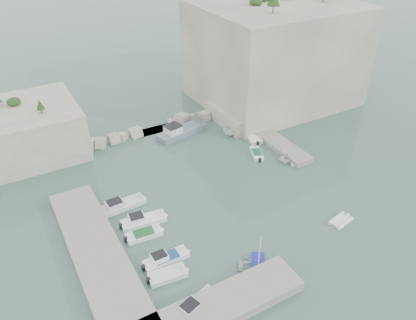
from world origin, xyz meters
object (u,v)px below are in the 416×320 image
motorboat_e (168,277)px  rowboat (258,269)px  tender_east_b (257,155)px  motorboat_a (122,207)px  tender_east_a (288,162)px  motorboat_c (144,236)px  tender_east_d (237,135)px  work_boat (182,134)px  motorboat_d (166,261)px  tender_east_c (251,137)px  motorboat_f (196,308)px  inflatable_dinghy (340,222)px  motorboat_b (144,222)px

motorboat_e → rowboat: rowboat is taller
tender_east_b → rowboat: bearing=167.1°
motorboat_a → motorboat_e: (0.35, -12.55, 0.00)m
rowboat → tender_east_a: (15.30, 14.22, 0.00)m
motorboat_c → motorboat_e: bearing=-86.5°
tender_east_d → work_boat: size_ratio=0.54×
rowboat → motorboat_d: bearing=87.8°
tender_east_b → tender_east_c: 5.34m
motorboat_e → motorboat_f: bearing=-75.1°
motorboat_d → rowboat: (7.64, -5.63, 0.00)m
inflatable_dinghy → work_boat: (-6.88, 27.81, 0.00)m
motorboat_a → tender_east_b: 21.21m
motorboat_d → tender_east_d: size_ratio=1.10×
motorboat_b → work_boat: work_boat is taller
motorboat_d → tender_east_d: tender_east_d is taller
tender_east_a → work_boat: 17.61m
motorboat_b → work_boat: 21.18m
tender_east_c → work_boat: work_boat is taller
motorboat_b → motorboat_d: bearing=-85.3°
motorboat_c → motorboat_f: size_ratio=0.79×
inflatable_dinghy → work_boat: work_boat is taller
motorboat_e → inflatable_dinghy: 21.06m
motorboat_e → tender_east_b: same height
motorboat_a → rowboat: bearing=-65.8°
motorboat_b → motorboat_f: size_ratio=1.02×
inflatable_dinghy → tender_east_c: tender_east_c is taller
work_boat → motorboat_b: bearing=-140.6°
motorboat_b → tender_east_a: bearing=11.1°
motorboat_d → tender_east_c: (22.39, 17.02, 0.00)m
motorboat_b → motorboat_c: bearing=-104.5°
motorboat_a → motorboat_d: (1.08, -10.56, 0.00)m
motorboat_a → motorboat_d: bearing=-88.2°
motorboat_e → rowboat: 9.13m
motorboat_c → inflatable_dinghy: motorboat_c is taller
motorboat_a → tender_east_a: 24.10m
tender_east_b → work_boat: 13.01m
tender_east_c → inflatable_dinghy: bearing=-173.5°
motorboat_e → tender_east_d: bearing=50.0°
motorboat_c → tender_east_c: bearing=32.9°
motorboat_a → motorboat_b: (1.28, -3.86, 0.00)m
motorboat_c → tender_east_b: bearing=24.8°
motorboat_c → motorboat_f: 11.21m
motorboat_a → motorboat_b: bearing=-75.7°
motorboat_e → motorboat_b: bearing=90.2°
rowboat → tender_east_b: rowboat is taller
rowboat → motorboat_c: bearing=73.2°
motorboat_b → motorboat_e: bearing=-89.8°
tender_east_c → tender_east_d: tender_east_d is taller
rowboat → tender_east_a: bearing=-12.9°
motorboat_a → motorboat_f: size_ratio=1.15×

